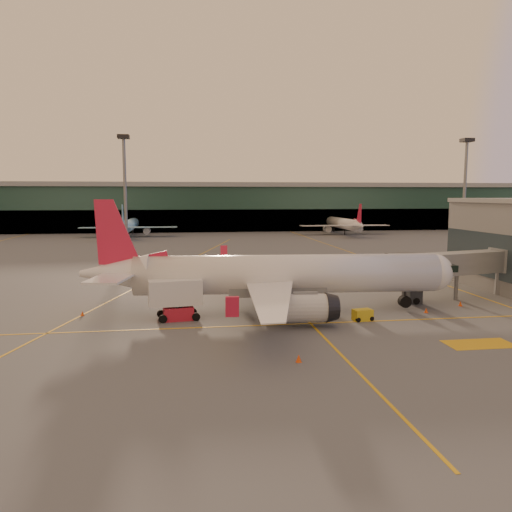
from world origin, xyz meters
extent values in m
plane|color=#4C4F54|center=(0.00, 0.00, 0.00)|extent=(600.00, 600.00, 0.00)
cube|color=gold|center=(0.00, 5.00, 0.01)|extent=(80.00, 0.25, 0.01)
cube|color=gold|center=(-10.00, 45.00, 0.01)|extent=(31.30, 115.98, 0.01)
cube|color=gold|center=(30.00, 70.00, 0.01)|extent=(0.25, 160.00, 0.01)
cube|color=gold|center=(5.00, -8.00, 0.01)|extent=(0.25, 30.00, 0.01)
cube|color=gold|center=(18.00, -4.00, 0.01)|extent=(6.00, 3.00, 0.01)
cube|color=#19382D|center=(0.00, 142.00, 8.00)|extent=(400.00, 18.00, 16.00)
cube|color=gray|center=(0.00, 142.00, 16.80)|extent=(400.00, 20.00, 1.60)
cube|color=black|center=(0.00, 133.50, 4.00)|extent=(400.00, 1.00, 8.00)
cube|color=#2D3D47|center=(33.05, 18.00, 5.00)|extent=(0.30, 21.60, 6.00)
cylinder|color=slate|center=(-20.00, 66.00, 12.50)|extent=(0.70, 0.70, 25.00)
cube|color=black|center=(-20.00, 66.00, 25.20)|extent=(2.40, 2.40, 0.80)
cube|color=slate|center=(-20.00, 66.00, 0.25)|extent=(1.60, 1.60, 0.50)
cylinder|color=slate|center=(55.00, 62.00, 12.50)|extent=(0.70, 0.70, 25.00)
cube|color=black|center=(55.00, 62.00, 25.20)|extent=(2.40, 2.40, 0.80)
cube|color=slate|center=(55.00, 62.00, 0.25)|extent=(1.60, 1.60, 0.50)
cylinder|color=white|center=(3.68, 10.33, 4.32)|extent=(33.84, 6.36, 4.32)
sphere|color=white|center=(20.47, 9.30, 4.32)|extent=(4.23, 4.23, 4.23)
cube|color=black|center=(21.70, 9.23, 4.86)|extent=(2.11, 2.92, 0.76)
cone|color=white|center=(-15.16, 11.48, 4.64)|extent=(7.62, 4.55, 4.10)
cube|color=white|center=(-14.97, 7.77, 4.75)|extent=(4.81, 7.53, 0.22)
cylinder|color=silver|center=(4.10, 3.73, 1.94)|extent=(4.68, 3.08, 2.81)
cylinder|color=black|center=(1.05, 7.68, 0.97)|extent=(2.03, 1.63, 1.94)
cylinder|color=black|center=(1.05, 7.68, 1.57)|extent=(0.39, 0.39, 1.19)
cube|color=white|center=(-14.52, 15.14, 4.75)|extent=(4.02, 7.23, 0.22)
cylinder|color=silver|center=(4.90, 16.83, 1.94)|extent=(4.68, 3.08, 2.81)
cylinder|color=black|center=(1.40, 13.28, 0.97)|extent=(2.03, 1.63, 1.94)
cylinder|color=black|center=(1.40, 13.28, 1.57)|extent=(0.39, 0.39, 1.19)
cube|color=slate|center=(2.45, 10.40, 2.91)|extent=(10.86, 4.10, 1.73)
cylinder|color=black|center=(17.19, 9.50, 0.97)|extent=(1.41, 0.95, 1.36)
cube|color=slate|center=(25.91, 13.81, 4.62)|extent=(16.86, 6.88, 2.70)
cube|color=#2D3035|center=(18.32, 12.23, 4.62)|extent=(4.17, 4.17, 3.00)
cube|color=#2D3035|center=(19.82, 13.13, 1.20)|extent=(1.60, 2.40, 2.40)
cylinder|color=black|center=(19.82, 12.03, 0.40)|extent=(0.80, 0.40, 0.80)
cylinder|color=black|center=(19.82, 14.23, 0.40)|extent=(0.80, 0.40, 0.80)
cylinder|color=slate|center=(25.91, 13.81, 1.66)|extent=(0.50, 0.50, 3.32)
cylinder|color=slate|center=(34.00, 16.00, 4.62)|extent=(4.40, 4.40, 3.00)
cylinder|color=slate|center=(34.00, 16.00, 1.66)|extent=(2.40, 2.40, 3.32)
cube|color=#AD182C|center=(-8.40, 8.66, 0.71)|extent=(3.30, 2.64, 1.42)
cube|color=silver|center=(-8.68, 8.63, 2.94)|extent=(5.76, 3.05, 2.65)
cylinder|color=black|center=(-9.95, 7.32, 0.43)|extent=(0.89, 0.44, 0.85)
cylinder|color=black|center=(-6.56, 7.75, 0.43)|extent=(0.89, 0.44, 0.85)
cube|color=gold|center=(10.70, 5.47, 0.59)|extent=(2.16, 1.52, 1.19)
cylinder|color=black|center=(10.01, 4.84, 0.25)|extent=(0.53, 0.33, 0.49)
cylinder|color=black|center=(11.57, 5.13, 0.25)|extent=(0.53, 0.33, 0.49)
cone|color=#E9470C|center=(24.58, 10.39, 0.30)|extent=(0.47, 0.47, 0.59)
cube|color=#E9470C|center=(24.58, 10.39, 0.02)|extent=(0.40, 0.40, 0.03)
cone|color=#E9470C|center=(-18.76, 11.72, 0.25)|extent=(0.40, 0.40, 0.51)
cube|color=#E9470C|center=(-18.76, 11.72, 0.01)|extent=(0.35, 0.35, 0.03)
cone|color=#E9470C|center=(1.14, -6.42, 0.31)|extent=(0.48, 0.48, 0.61)
cube|color=#E9470C|center=(1.14, -6.42, 0.02)|extent=(0.41, 0.41, 0.03)
cone|color=#E9470C|center=(2.68, 28.14, 0.25)|extent=(0.39, 0.39, 0.50)
cube|color=#E9470C|center=(2.68, 28.14, 0.01)|extent=(0.34, 0.34, 0.03)
cone|color=#E9470C|center=(18.94, 7.75, 0.28)|extent=(0.44, 0.44, 0.56)
cube|color=#E9470C|center=(18.94, 7.75, 0.01)|extent=(0.38, 0.38, 0.03)
camera|label=1|loc=(-7.53, -43.44, 13.04)|focal=35.00mm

